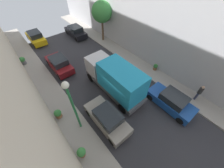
{
  "coord_description": "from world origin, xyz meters",
  "views": [
    {
      "loc": [
        -5.71,
        -5.55,
        10.39
      ],
      "look_at": [
        0.1,
        1.46,
        0.5
      ],
      "focal_mm": 21.3,
      "sensor_mm": 36.0,
      "label": 1
    }
  ],
  "objects_px": {
    "parked_car_left_2": "(107,118)",
    "potted_plant_0": "(23,60)",
    "street_tree_1": "(102,12)",
    "lamp_post": "(71,102)",
    "parked_car_right_1": "(171,101)",
    "parked_car_left_4": "(36,37)",
    "pedestrian": "(199,92)",
    "parked_car_right_2": "(76,32)",
    "delivery_truck": "(115,79)",
    "potted_plant_2": "(81,153)",
    "potted_plant_1": "(155,67)",
    "parked_car_left_3": "(59,64)",
    "potted_plant_4": "(58,114)"
  },
  "relations": [
    {
      "from": "parked_car_right_1",
      "to": "parked_car_left_4",
      "type": "bearing_deg",
      "value": 105.68
    },
    {
      "from": "delivery_truck",
      "to": "potted_plant_1",
      "type": "bearing_deg",
      "value": -5.76
    },
    {
      "from": "delivery_truck",
      "to": "pedestrian",
      "type": "bearing_deg",
      "value": -47.41
    },
    {
      "from": "parked_car_left_4",
      "to": "pedestrian",
      "type": "relative_size",
      "value": 2.44
    },
    {
      "from": "potted_plant_1",
      "to": "lamp_post",
      "type": "height_order",
      "value": "lamp_post"
    },
    {
      "from": "parked_car_left_2",
      "to": "potted_plant_4",
      "type": "bearing_deg",
      "value": 133.6
    },
    {
      "from": "pedestrian",
      "to": "parked_car_right_1",
      "type": "bearing_deg",
      "value": 155.35
    },
    {
      "from": "parked_car_right_1",
      "to": "potted_plant_4",
      "type": "xyz_separation_m",
      "value": [
        -8.27,
        5.3,
        -0.13
      ]
    },
    {
      "from": "pedestrian",
      "to": "lamp_post",
      "type": "xyz_separation_m",
      "value": [
        -9.8,
        4.51,
        2.51
      ]
    },
    {
      "from": "parked_car_left_2",
      "to": "potted_plant_0",
      "type": "height_order",
      "value": "parked_car_left_2"
    },
    {
      "from": "parked_car_right_1",
      "to": "street_tree_1",
      "type": "bearing_deg",
      "value": 79.57
    },
    {
      "from": "delivery_truck",
      "to": "lamp_post",
      "type": "bearing_deg",
      "value": -166.05
    },
    {
      "from": "street_tree_1",
      "to": "parked_car_left_3",
      "type": "bearing_deg",
      "value": -165.79
    },
    {
      "from": "street_tree_1",
      "to": "potted_plant_2",
      "type": "xyz_separation_m",
      "value": [
        -10.74,
        -11.8,
        -3.37
      ]
    },
    {
      "from": "potted_plant_0",
      "to": "potted_plant_2",
      "type": "distance_m",
      "value": 13.28
    },
    {
      "from": "potted_plant_0",
      "to": "potted_plant_2",
      "type": "relative_size",
      "value": 1.06
    },
    {
      "from": "street_tree_1",
      "to": "potted_plant_1",
      "type": "distance_m",
      "value": 9.95
    },
    {
      "from": "parked_car_left_3",
      "to": "parked_car_right_2",
      "type": "relative_size",
      "value": 1.0
    },
    {
      "from": "parked_car_right_1",
      "to": "parked_car_right_2",
      "type": "relative_size",
      "value": 1.0
    },
    {
      "from": "street_tree_1",
      "to": "potted_plant_0",
      "type": "xyz_separation_m",
      "value": [
        -10.89,
        1.48,
        -3.37
      ]
    },
    {
      "from": "pedestrian",
      "to": "potted_plant_1",
      "type": "bearing_deg",
      "value": 85.26
    },
    {
      "from": "parked_car_right_2",
      "to": "street_tree_1",
      "type": "bearing_deg",
      "value": -57.52
    },
    {
      "from": "parked_car_left_4",
      "to": "delivery_truck",
      "type": "xyz_separation_m",
      "value": [
        2.7,
        -14.73,
        1.07
      ]
    },
    {
      "from": "parked_car_left_3",
      "to": "delivery_truck",
      "type": "bearing_deg",
      "value": -68.2
    },
    {
      "from": "parked_car_left_4",
      "to": "potted_plant_0",
      "type": "distance_m",
      "value": 5.45
    },
    {
      "from": "potted_plant_1",
      "to": "potted_plant_4",
      "type": "distance_m",
      "value": 11.27
    },
    {
      "from": "parked_car_left_2",
      "to": "potted_plant_1",
      "type": "distance_m",
      "value": 8.48
    },
    {
      "from": "parked_car_right_2",
      "to": "potted_plant_1",
      "type": "bearing_deg",
      "value": -77.46
    },
    {
      "from": "potted_plant_1",
      "to": "potted_plant_2",
      "type": "relative_size",
      "value": 0.81
    },
    {
      "from": "potted_plant_4",
      "to": "lamp_post",
      "type": "xyz_separation_m",
      "value": [
        0.97,
        -1.94,
        2.99
      ]
    },
    {
      "from": "parked_car_left_3",
      "to": "potted_plant_2",
      "type": "bearing_deg",
      "value": -106.48
    },
    {
      "from": "potted_plant_4",
      "to": "lamp_post",
      "type": "height_order",
      "value": "lamp_post"
    },
    {
      "from": "parked_car_right_1",
      "to": "potted_plant_0",
      "type": "xyz_separation_m",
      "value": [
        -8.45,
        14.73,
        -0.06
      ]
    },
    {
      "from": "parked_car_left_3",
      "to": "parked_car_right_1",
      "type": "relative_size",
      "value": 1.0
    },
    {
      "from": "pedestrian",
      "to": "potted_plant_4",
      "type": "relative_size",
      "value": 2.02
    },
    {
      "from": "parked_car_left_4",
      "to": "potted_plant_2",
      "type": "height_order",
      "value": "parked_car_left_4"
    },
    {
      "from": "potted_plant_0",
      "to": "lamp_post",
      "type": "relative_size",
      "value": 0.19
    },
    {
      "from": "parked_car_left_2",
      "to": "delivery_truck",
      "type": "xyz_separation_m",
      "value": [
        2.7,
        2.21,
        1.07
      ]
    },
    {
      "from": "potted_plant_1",
      "to": "street_tree_1",
      "type": "bearing_deg",
      "value": 92.96
    },
    {
      "from": "parked_car_left_3",
      "to": "potted_plant_0",
      "type": "bearing_deg",
      "value": 131.38
    },
    {
      "from": "potted_plant_2",
      "to": "potted_plant_4",
      "type": "xyz_separation_m",
      "value": [
        0.04,
        3.86,
        -0.07
      ]
    },
    {
      "from": "parked_car_left_3",
      "to": "lamp_post",
      "type": "relative_size",
      "value": 0.81
    },
    {
      "from": "pedestrian",
      "to": "lamp_post",
      "type": "bearing_deg",
      "value": 155.27
    },
    {
      "from": "potted_plant_2",
      "to": "lamp_post",
      "type": "distance_m",
      "value": 3.64
    },
    {
      "from": "parked_car_right_1",
      "to": "parked_car_left_2",
      "type": "bearing_deg",
      "value": 156.97
    },
    {
      "from": "parked_car_right_1",
      "to": "parked_car_right_2",
      "type": "distance_m",
      "value": 17.07
    },
    {
      "from": "parked_car_right_1",
      "to": "lamp_post",
      "type": "relative_size",
      "value": 0.81
    },
    {
      "from": "parked_car_left_2",
      "to": "potted_plant_2",
      "type": "distance_m",
      "value": 3.03
    },
    {
      "from": "parked_car_left_2",
      "to": "parked_car_right_2",
      "type": "relative_size",
      "value": 1.0
    },
    {
      "from": "delivery_truck",
      "to": "potted_plant_1",
      "type": "height_order",
      "value": "delivery_truck"
    }
  ]
}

